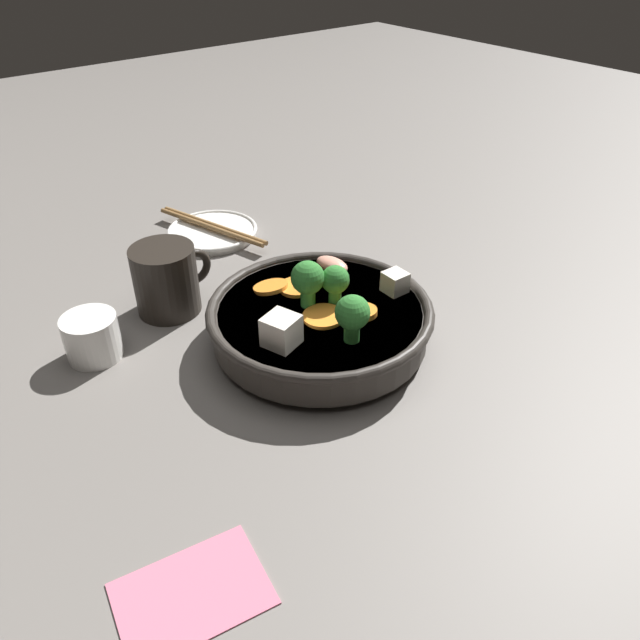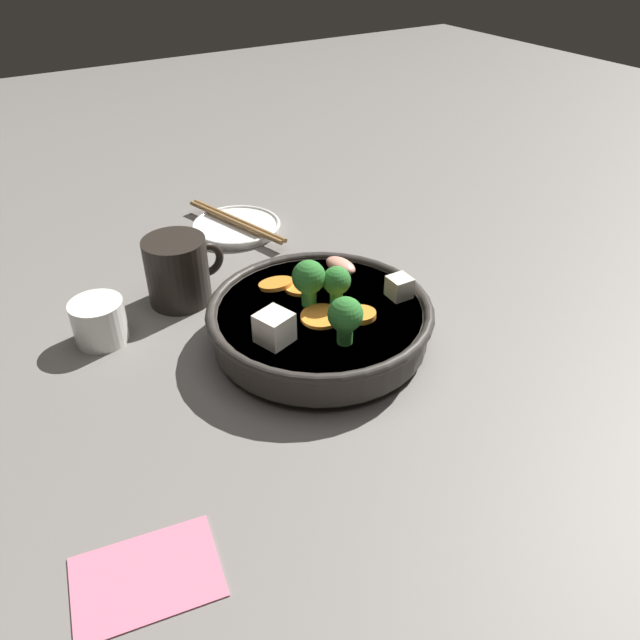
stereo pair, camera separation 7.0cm
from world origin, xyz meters
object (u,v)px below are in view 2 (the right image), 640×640
dark_mug (179,270)px  chopsticks_pair (236,221)px  side_saucer (236,227)px  tea_cup (99,321)px  stirfry_bowl (320,318)px

dark_mug → chopsticks_pair: 0.20m
side_saucer → chopsticks_pair: (0.00, 0.00, 0.01)m
tea_cup → chopsticks_pair: tea_cup is taller
stirfry_bowl → chopsticks_pair: size_ratio=1.27×
side_saucer → tea_cup: 0.31m
tea_cup → side_saucer: bearing=34.2°
side_saucer → tea_cup: size_ratio=2.22×
side_saucer → dark_mug: size_ratio=1.33×
tea_cup → dark_mug: 0.12m
stirfry_bowl → side_saucer: bearing=82.1°
stirfry_bowl → chopsticks_pair: 0.31m
side_saucer → tea_cup: bearing=-145.8°
stirfry_bowl → dark_mug: bearing=120.1°
stirfry_bowl → tea_cup: size_ratio=4.18×
side_saucer → tea_cup: (-0.25, -0.17, 0.02)m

